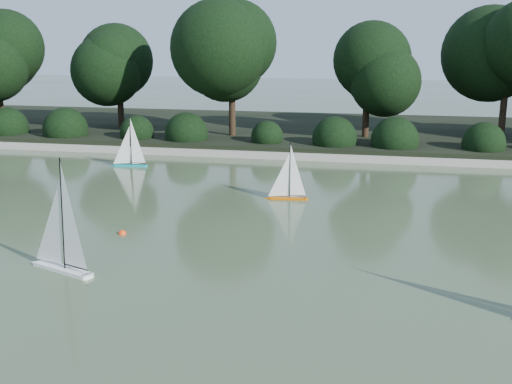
% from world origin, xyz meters
% --- Properties ---
extents(ground, '(80.00, 80.00, 0.00)m').
position_xyz_m(ground, '(0.00, 0.00, 0.00)').
color(ground, '#37462A').
rests_on(ground, ground).
extents(pond_coping, '(40.00, 0.35, 0.18)m').
position_xyz_m(pond_coping, '(0.00, 9.00, 0.09)').
color(pond_coping, gray).
rests_on(pond_coping, ground).
extents(far_bank, '(40.00, 8.00, 0.30)m').
position_xyz_m(far_bank, '(0.00, 13.00, 0.15)').
color(far_bank, black).
rests_on(far_bank, ground).
extents(tree_line, '(26.31, 3.93, 4.39)m').
position_xyz_m(tree_line, '(1.23, 11.44, 2.64)').
color(tree_line, black).
rests_on(tree_line, ground).
extents(shrub_hedge, '(29.10, 1.10, 1.10)m').
position_xyz_m(shrub_hedge, '(0.00, 9.90, 0.45)').
color(shrub_hedge, black).
rests_on(shrub_hedge, ground).
extents(sailboat_white_a, '(1.27, 0.65, 1.78)m').
position_xyz_m(sailboat_white_a, '(-3.01, 0.02, 0.28)').
color(sailboat_white_a, white).
rests_on(sailboat_white_a, ground).
extents(sailboat_orange, '(0.93, 0.24, 1.27)m').
position_xyz_m(sailboat_orange, '(-0.40, 4.70, 0.20)').
color(sailboat_orange, '#D45A00').
rests_on(sailboat_orange, ground).
extents(sailboat_teal, '(1.02, 0.28, 1.38)m').
position_xyz_m(sailboat_teal, '(-4.91, 7.21, 0.22)').
color(sailboat_teal, '#0E9098').
rests_on(sailboat_teal, ground).
extents(race_buoy, '(0.14, 0.14, 0.14)m').
position_xyz_m(race_buoy, '(-2.76, 1.80, 0.00)').
color(race_buoy, '#FF3D0D').
rests_on(race_buoy, ground).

